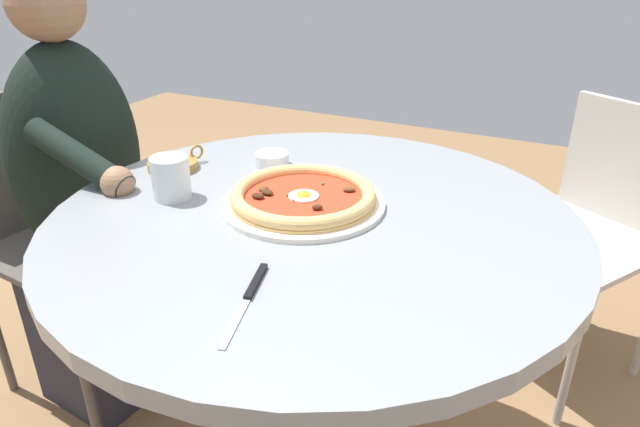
% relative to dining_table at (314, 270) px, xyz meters
% --- Properties ---
extents(dining_table, '(1.01, 1.01, 0.75)m').
position_rel_dining_table_xyz_m(dining_table, '(0.00, 0.00, 0.00)').
color(dining_table, gray).
rests_on(dining_table, ground).
extents(pizza_on_plate, '(0.32, 0.32, 0.04)m').
position_rel_dining_table_xyz_m(pizza_on_plate, '(-0.02, -0.04, 0.14)').
color(pizza_on_plate, white).
rests_on(pizza_on_plate, dining_table).
extents(water_glass, '(0.08, 0.08, 0.09)m').
position_rel_dining_table_xyz_m(water_glass, '(0.06, -0.29, 0.16)').
color(water_glass, silver).
rests_on(water_glass, dining_table).
extents(steak_knife, '(0.20, 0.07, 0.01)m').
position_rel_dining_table_xyz_m(steak_knife, '(0.28, 0.04, 0.13)').
color(steak_knife, silver).
rests_on(steak_knife, dining_table).
extents(ramekin_capers, '(0.08, 0.08, 0.03)m').
position_rel_dining_table_xyz_m(ramekin_capers, '(-0.18, -0.20, 0.14)').
color(ramekin_capers, white).
rests_on(ramekin_capers, dining_table).
extents(olive_pan, '(0.13, 0.11, 0.04)m').
position_rel_dining_table_xyz_m(olive_pan, '(-0.07, -0.39, 0.13)').
color(olive_pan, olive).
rests_on(olive_pan, dining_table).
extents(diner_person, '(0.38, 0.49, 1.18)m').
position_rel_dining_table_xyz_m(diner_person, '(-0.07, -0.70, -0.11)').
color(diner_person, '#282833').
rests_on(diner_person, ground).
extents(cafe_chair_diner, '(0.47, 0.47, 0.86)m').
position_rel_dining_table_xyz_m(cafe_chair_diner, '(-0.08, -0.85, -0.10)').
color(cafe_chair_diner, '#504A45').
rests_on(cafe_chair_diner, ground).
extents(cafe_chair_spare_near, '(0.57, 0.57, 0.81)m').
position_rel_dining_table_xyz_m(cafe_chair_spare_near, '(-0.81, 0.50, -0.13)').
color(cafe_chair_spare_near, beige).
rests_on(cafe_chair_spare_near, ground).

